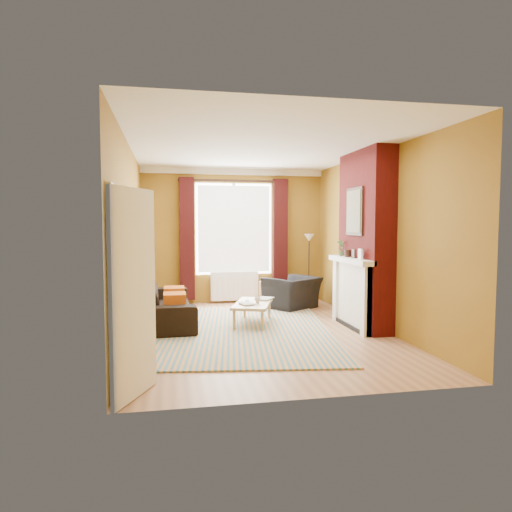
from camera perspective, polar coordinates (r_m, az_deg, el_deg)
name	(u,v)px	position (r m, az deg, el deg)	size (l,w,h in m)	color
ground	(259,332)	(7.11, 0.39, -9.43)	(5.50, 5.50, 0.00)	#926442
room_walls	(295,241)	(7.34, 4.85, 1.91)	(3.82, 5.54, 2.83)	olive
striped_rug	(238,331)	(7.13, -2.25, -9.30)	(3.31, 4.23, 0.02)	teal
sofa	(165,304)	(7.78, -11.28, -5.87)	(2.24, 0.88, 0.65)	black
armchair	(292,293)	(8.99, 4.54, -4.60)	(0.95, 0.83, 0.62)	black
coffee_table	(253,305)	(7.54, -0.40, -6.11)	(0.87, 1.22, 0.37)	tan
wicker_stool	(269,294)	(9.21, 1.61, -4.76)	(0.53, 0.53, 0.50)	#A57547
floor_lamp	(309,248)	(9.64, 6.64, 0.95)	(0.24, 0.24, 1.45)	black
book_a	(241,304)	(7.29, -1.86, -6.05)	(0.20, 0.27, 0.03)	#999999
book_b	(258,298)	(7.88, 0.25, -5.30)	(0.24, 0.33, 0.02)	#999999
mug	(258,300)	(7.48, 0.21, -5.52)	(0.10, 0.10, 0.10)	#999999
tv_remote	(247,301)	(7.61, -1.15, -5.65)	(0.08, 0.16, 0.02)	#29292B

